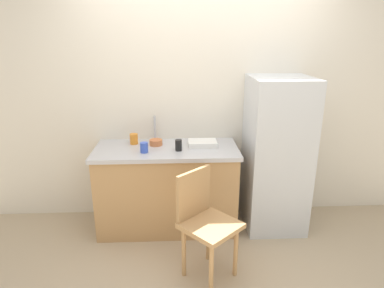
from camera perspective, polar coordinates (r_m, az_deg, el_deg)
ground_plane at (r=3.10m, az=2.78°, el=-19.76°), size 8.00×8.00×0.00m
back_wall at (r=3.51m, az=1.55°, el=7.03°), size 4.80×0.10×2.46m
cabinet_base at (r=3.43m, az=-4.25°, el=-7.75°), size 1.36×0.60×0.82m
countertop at (r=3.27m, az=-4.43°, el=-0.96°), size 1.40×0.64×0.04m
faucet at (r=3.47m, az=-6.39°, el=2.74°), size 0.02×0.02×0.26m
refrigerator at (r=3.43m, az=14.21°, el=-1.80°), size 0.58×0.62×1.54m
chair at (r=2.74m, az=2.18°, el=-12.84°), size 0.57×0.57×0.89m
dish_tray at (r=3.30m, az=1.80°, el=0.13°), size 0.28×0.20×0.05m
terracotta_bowl at (r=3.34m, az=-6.21°, el=0.28°), size 0.13×0.13×0.06m
cup_black at (r=3.15m, az=-2.32°, el=-0.22°), size 0.06×0.06×0.11m
cup_orange at (r=3.40m, az=-9.93°, el=0.86°), size 0.08×0.08×0.10m
cup_blue at (r=3.14m, az=-8.21°, el=-0.60°), size 0.07×0.07×0.10m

